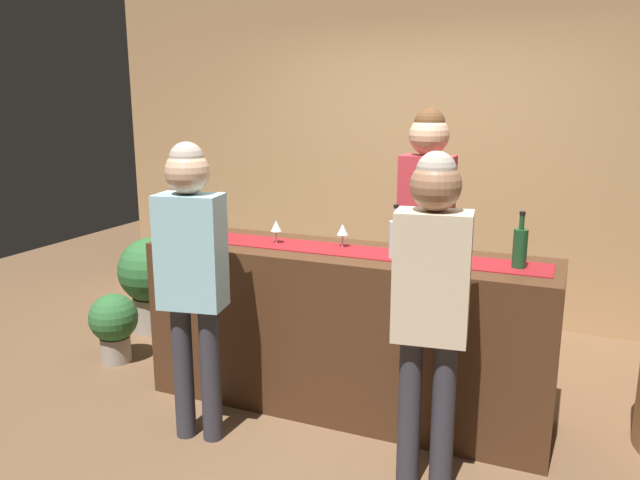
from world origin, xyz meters
name	(u,v)px	position (x,y,z in m)	size (l,w,h in m)	color
ground_plane	(345,405)	(0.00, 0.00, 0.00)	(10.00, 10.00, 0.00)	brown
back_wall	(426,147)	(0.00, 1.90, 1.45)	(6.00, 0.12, 2.90)	tan
bar_counter	(345,330)	(0.00, 0.00, 0.49)	(2.40, 0.60, 0.98)	#472B19
counter_runner_cloth	(346,250)	(0.00, 0.00, 0.99)	(2.28, 0.28, 0.01)	maroon
wine_bottle_clear	(395,238)	(0.31, -0.05, 1.10)	(0.07, 0.07, 0.30)	#B2C6C1
wine_bottle_amber	(437,242)	(0.54, -0.04, 1.10)	(0.07, 0.07, 0.30)	brown
wine_bottle_green	(520,247)	(0.96, -0.01, 1.10)	(0.07, 0.07, 0.30)	#194723
wine_glass_near_customer	(343,230)	(-0.05, 0.06, 1.09)	(0.07, 0.07, 0.14)	silver
wine_glass_mid_counter	(276,227)	(-0.46, 0.00, 1.09)	(0.07, 0.07, 0.14)	silver
bartender	(426,214)	(0.33, 0.58, 1.12)	(0.35, 0.25, 1.79)	#26262B
customer_sipping	(431,290)	(0.64, -0.60, 1.00)	(0.36, 0.24, 1.63)	#33333D
customer_browsing	(192,263)	(-0.62, -0.65, 1.01)	(0.37, 0.26, 1.64)	#33333D
potted_plant_tall	(152,277)	(-1.89, 0.59, 0.44)	(0.53, 0.53, 0.77)	#9E9389
potted_plant_small	(114,323)	(-1.75, -0.03, 0.29)	(0.34, 0.34, 0.50)	#9E9389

